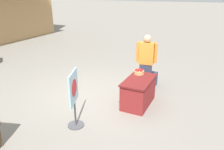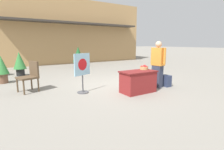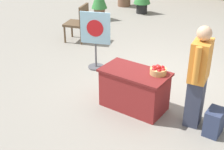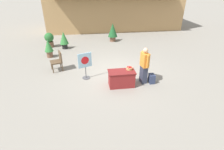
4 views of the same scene
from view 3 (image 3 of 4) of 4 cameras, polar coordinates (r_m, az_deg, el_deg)
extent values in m
plane|color=gray|center=(6.63, 8.94, -0.60)|extent=(120.00, 120.00, 0.00)
cube|color=maroon|center=(5.44, 4.09, -2.84)|extent=(1.09, 0.60, 0.67)
cube|color=maroon|center=(5.28, 4.21, 0.49)|extent=(1.16, 0.64, 0.04)
cylinder|color=tan|center=(5.20, 8.43, 0.69)|extent=(0.27, 0.27, 0.10)
sphere|color=red|center=(5.15, 9.34, 0.86)|extent=(0.08, 0.08, 0.08)
sphere|color=red|center=(5.23, 9.19, 1.30)|extent=(0.08, 0.08, 0.08)
sphere|color=#A30F14|center=(5.26, 8.33, 1.50)|extent=(0.08, 0.08, 0.08)
sphere|color=red|center=(5.22, 7.69, 1.37)|extent=(0.08, 0.08, 0.08)
sphere|color=red|center=(5.13, 7.67, 0.89)|extent=(0.08, 0.08, 0.08)
sphere|color=#A30F14|center=(5.10, 8.64, 0.66)|extent=(0.08, 0.08, 0.08)
sphere|color=red|center=(5.16, 8.55, 1.37)|extent=(0.08, 0.08, 0.08)
sphere|color=red|center=(5.15, 8.42, 1.31)|extent=(0.08, 0.08, 0.08)
cube|color=#33384C|center=(5.16, 14.90, -4.71)|extent=(0.29, 0.37, 0.80)
cube|color=orange|center=(4.84, 15.88, 2.52)|extent=(0.32, 0.45, 0.63)
sphere|color=tan|center=(4.69, 16.54, 7.33)|extent=(0.22, 0.22, 0.22)
cylinder|color=orange|center=(4.59, 15.23, 1.62)|extent=(0.09, 0.09, 0.58)
cylinder|color=orange|center=(5.07, 16.55, 3.86)|extent=(0.09, 0.09, 0.58)
cube|color=#2D3856|center=(5.10, 18.16, -8.17)|extent=(0.24, 0.34, 0.42)
cylinder|color=#4C4C51|center=(7.03, -2.91, 1.50)|extent=(0.36, 0.36, 0.03)
cylinder|color=#4C4C51|center=(6.91, -2.96, 3.67)|extent=(0.04, 0.04, 0.55)
cube|color=#99D1EA|center=(6.69, -3.09, 8.56)|extent=(0.62, 0.27, 0.69)
cylinder|color=red|center=(6.67, -3.13, 8.51)|extent=(0.34, 0.14, 0.37)
cylinder|color=brown|center=(8.48, -8.63, 7.31)|extent=(0.05, 0.05, 0.45)
cylinder|color=brown|center=(8.88, -7.35, 8.30)|extent=(0.05, 0.05, 0.45)
cylinder|color=brown|center=(8.29, -5.66, 7.03)|extent=(0.05, 0.05, 0.45)
cylinder|color=brown|center=(8.71, -4.49, 8.05)|extent=(0.05, 0.05, 0.45)
cube|color=brown|center=(8.51, -6.62, 9.31)|extent=(0.69, 0.69, 0.06)
cube|color=brown|center=(8.34, -5.15, 10.99)|extent=(0.22, 0.54, 0.49)
cylinder|color=brown|center=(10.44, -2.30, 11.14)|extent=(0.36, 0.36, 0.38)
cylinder|color=black|center=(11.22, 5.46, 12.06)|extent=(0.38, 0.38, 0.34)
cylinder|color=brown|center=(12.14, 2.22, 13.40)|extent=(0.48, 0.48, 0.38)
camera|label=1|loc=(7.70, -38.96, 19.81)|focal=35.00mm
camera|label=2|loc=(6.23, -54.12, 2.18)|focal=28.00mm
camera|label=4|loc=(4.58, -94.69, 12.62)|focal=28.00mm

